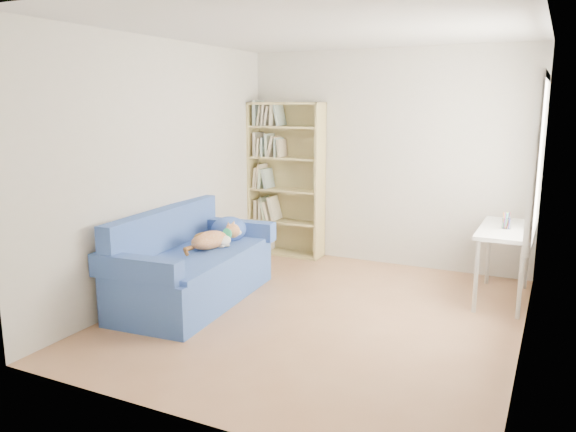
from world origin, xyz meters
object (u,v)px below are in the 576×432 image
at_px(desk, 505,236).
at_px(pen_cup, 507,222).
at_px(sofa, 193,266).
at_px(bookshelf, 286,186).

distance_m(desk, pen_cup, 0.15).
bearing_deg(sofa, bookshelf, 83.21).
xyz_separation_m(desk, pen_cup, (0.00, -0.04, 0.15)).
distance_m(bookshelf, pen_cup, 2.82).
height_order(desk, pen_cup, pen_cup).
relative_size(bookshelf, desk, 1.85).
xyz_separation_m(sofa, pen_cup, (2.82, 1.31, 0.46)).
height_order(sofa, pen_cup, sofa).
bearing_deg(bookshelf, desk, -12.82).
distance_m(sofa, desk, 3.14).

